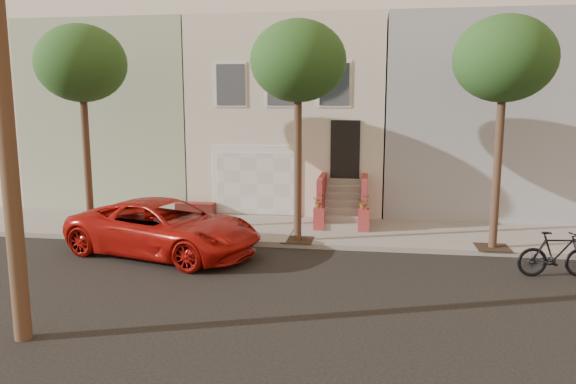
# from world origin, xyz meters

# --- Properties ---
(ground) EXTENTS (90.00, 90.00, 0.00)m
(ground) POSITION_xyz_m (0.00, 0.00, 0.00)
(ground) COLOR black
(ground) RESTS_ON ground
(sidewalk) EXTENTS (40.00, 3.70, 0.15)m
(sidewalk) POSITION_xyz_m (0.00, 5.35, 0.07)
(sidewalk) COLOR gray
(sidewalk) RESTS_ON ground
(house_row) EXTENTS (33.10, 11.70, 7.00)m
(house_row) POSITION_xyz_m (0.00, 11.19, 3.64)
(house_row) COLOR #B9B19E
(house_row) RESTS_ON sidewalk
(tree_left) EXTENTS (2.70, 2.57, 6.30)m
(tree_left) POSITION_xyz_m (-5.50, 3.90, 5.26)
(tree_left) COLOR #2D2116
(tree_left) RESTS_ON sidewalk
(tree_mid) EXTENTS (2.70, 2.57, 6.30)m
(tree_mid) POSITION_xyz_m (1.00, 3.90, 5.26)
(tree_mid) COLOR #2D2116
(tree_mid) RESTS_ON sidewalk
(tree_right) EXTENTS (2.70, 2.57, 6.30)m
(tree_right) POSITION_xyz_m (6.50, 3.90, 5.26)
(tree_right) COLOR #2D2116
(tree_right) RESTS_ON sidewalk
(pickup_truck) EXTENTS (5.93, 3.91, 1.51)m
(pickup_truck) POSITION_xyz_m (-2.50, 2.38, 0.76)
(pickup_truck) COLOR #B0130D
(pickup_truck) RESTS_ON ground
(motorcycle) EXTENTS (1.91, 0.76, 1.12)m
(motorcycle) POSITION_xyz_m (7.55, 1.92, 0.56)
(motorcycle) COLOR black
(motorcycle) RESTS_ON ground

